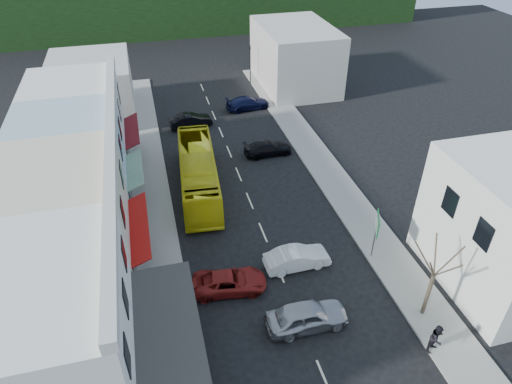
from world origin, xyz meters
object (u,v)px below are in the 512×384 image
object	(u,v)px
pedestrian_left	(146,241)
bus	(198,173)
car_silver	(307,317)
street_tree	(434,276)
direction_sign	(375,236)
traffic_signal	(250,65)
car_white	(297,258)
car_red	(230,281)
pedestrian_right	(437,339)

from	to	relation	value
pedestrian_left	bus	bearing A→B (deg)	-32.88
car_silver	street_tree	distance (m)	7.36
bus	street_tree	bearing A→B (deg)	-51.71
pedestrian_left	car_silver	bearing A→B (deg)	-133.78
car_silver	direction_sign	xyz separation A→B (m)	(6.17, 4.27, 1.11)
direction_sign	car_silver	bearing A→B (deg)	-121.42
traffic_signal	pedestrian_left	bearing A→B (deg)	71.54
car_white	pedestrian_left	bearing A→B (deg)	65.71
car_red	street_tree	bearing A→B (deg)	-107.38
car_silver	car_red	xyz separation A→B (m)	(-3.67, 3.83, 0.00)
bus	direction_sign	distance (m)	14.77
car_silver	pedestrian_right	xyz separation A→B (m)	(6.07, -3.35, 0.30)
car_red	street_tree	distance (m)	11.83
bus	pedestrian_right	distance (m)	20.98
traffic_signal	car_red	bearing A→B (deg)	82.35
car_white	direction_sign	bearing A→B (deg)	-96.79
car_silver	car_white	world-z (taller)	same
car_white	traffic_signal	world-z (taller)	traffic_signal
street_tree	traffic_signal	distance (m)	37.27
bus	pedestrian_right	xyz separation A→B (m)	(9.89, -18.49, -0.55)
car_white	street_tree	distance (m)	8.50
car_red	direction_sign	xyz separation A→B (m)	(9.83, 0.44, 1.11)
car_white	pedestrian_left	size ratio (longest dim) A/B	2.59
direction_sign	traffic_signal	size ratio (longest dim) A/B	0.77
bus	street_tree	distance (m)	19.37
direction_sign	street_tree	distance (m)	5.42
car_silver	street_tree	world-z (taller)	street_tree
car_red	street_tree	size ratio (longest dim) A/B	0.73
pedestrian_right	direction_sign	size ratio (longest dim) A/B	0.47
car_silver	direction_sign	world-z (taller)	direction_sign
pedestrian_left	car_white	bearing A→B (deg)	-110.50
pedestrian_right	car_red	bearing A→B (deg)	119.92
pedestrian_right	street_tree	world-z (taller)	street_tree
traffic_signal	car_white	bearing A→B (deg)	89.98
car_white	traffic_signal	size ratio (longest dim) A/B	0.93
pedestrian_right	pedestrian_left	bearing A→B (deg)	116.87
car_silver	pedestrian_right	distance (m)	6.94
car_red	pedestrian_right	xyz separation A→B (m)	(9.73, -7.18, 0.30)
car_white	direction_sign	world-z (taller)	direction_sign
direction_sign	street_tree	world-z (taller)	street_tree
car_white	car_red	bearing A→B (deg)	98.56
direction_sign	street_tree	bearing A→B (deg)	-58.37
bus	car_white	size ratio (longest dim) A/B	2.64
car_white	traffic_signal	xyz separation A→B (m)	(4.72, 31.61, 1.66)
car_red	traffic_signal	distance (m)	33.85
pedestrian_right	car_white	bearing A→B (deg)	98.51
street_tree	traffic_signal	world-z (taller)	street_tree
bus	car_white	distance (m)	11.53
bus	traffic_signal	xyz separation A→B (m)	(9.54, 21.17, 0.81)
street_tree	bus	bearing A→B (deg)	123.66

